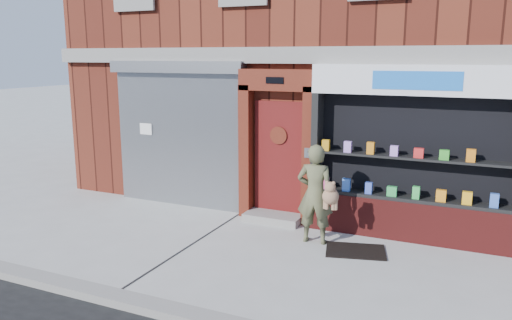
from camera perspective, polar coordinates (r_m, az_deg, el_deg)
The scene contains 7 objects.
ground at distance 7.99m, azimuth 2.34°, elevation -11.30°, with size 80.00×80.00×0.00m, color #9E9E99.
building at distance 13.14m, azimuth 12.71°, elevation 15.29°, with size 12.00×8.16×8.00m.
shutter_bay at distance 10.56m, azimuth -8.85°, elevation 3.95°, with size 3.10×0.30×3.04m.
red_door_bay at distance 9.51m, azimuth 2.43°, elevation 1.62°, with size 1.52×0.58×2.90m.
pharmacy_bay at distance 8.87m, azimuth 17.45°, elevation -0.21°, with size 3.50×0.41×3.00m.
woman at distance 8.47m, azimuth 6.87°, elevation -3.88°, with size 0.79×0.56×1.71m.
doormat at distance 8.45m, azimuth 11.31°, elevation -10.14°, with size 0.95×0.67×0.02m, color black.
Camera 1 is at (2.73, -6.83, 3.13)m, focal length 35.00 mm.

